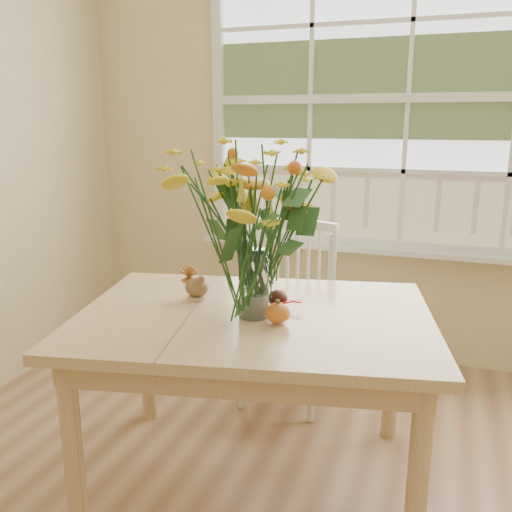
% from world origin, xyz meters
% --- Properties ---
extents(wall_back, '(4.00, 0.02, 2.70)m').
position_xyz_m(wall_back, '(0.00, 2.25, 1.35)').
color(wall_back, beige).
rests_on(wall_back, floor).
extents(window, '(2.42, 0.12, 1.74)m').
position_xyz_m(window, '(0.00, 2.21, 1.53)').
color(window, silver).
rests_on(window, wall_back).
extents(dining_table, '(1.50, 1.20, 0.72)m').
position_xyz_m(dining_table, '(-0.42, 0.86, 0.62)').
color(dining_table, tan).
rests_on(dining_table, floor).
extents(windsor_chair, '(0.43, 0.42, 0.91)m').
position_xyz_m(windsor_chair, '(-0.47, 1.59, 0.51)').
color(windsor_chair, white).
rests_on(windsor_chair, floor).
extents(flower_vase, '(0.53, 0.53, 0.63)m').
position_xyz_m(flower_vase, '(-0.41, 0.83, 1.10)').
color(flower_vase, white).
rests_on(flower_vase, dining_table).
extents(pumpkin, '(0.09, 0.09, 0.07)m').
position_xyz_m(pumpkin, '(-0.30, 0.78, 0.75)').
color(pumpkin, '#D35F18').
rests_on(pumpkin, dining_table).
extents(turkey_figurine, '(0.10, 0.08, 0.13)m').
position_xyz_m(turkey_figurine, '(-0.69, 0.93, 0.77)').
color(turkey_figurine, '#CCB78C').
rests_on(turkey_figurine, dining_table).
extents(dark_gourd, '(0.13, 0.09, 0.07)m').
position_xyz_m(dark_gourd, '(-0.35, 0.95, 0.75)').
color(dark_gourd, '#38160F').
rests_on(dark_gourd, dining_table).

